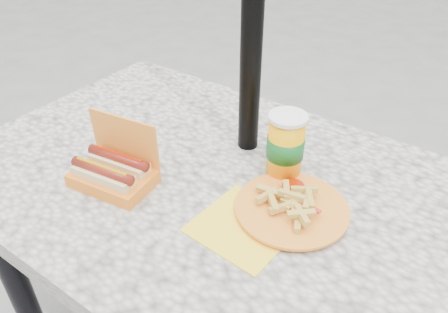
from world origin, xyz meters
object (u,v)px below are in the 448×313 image
Objects in this scene: umbrella_pole at (253,5)px; fries_plate at (288,209)px; soda_cup at (285,147)px; hotdog_box at (113,171)px.

fries_plate is (0.20, -0.17, -0.34)m from umbrella_pole.
umbrella_pole is 13.84× the size of soda_cup.
soda_cup is (0.29, 0.24, 0.05)m from hotdog_box.
umbrella_pole is 7.24× the size of fries_plate.
umbrella_pole is 0.31m from soda_cup.
umbrella_pole is 0.43m from fries_plate.
soda_cup is at bearing 123.45° from fries_plate.
umbrella_pole is at bearing 155.91° from soda_cup.
soda_cup reaches higher than hotdog_box.
hotdog_box is 1.20× the size of soda_cup.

